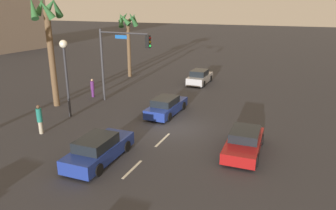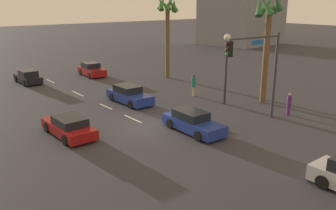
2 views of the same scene
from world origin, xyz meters
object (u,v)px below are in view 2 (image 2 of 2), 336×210
(car_0, at_px, (129,95))
(car_4, at_px, (193,122))
(streetlamp, at_px, (227,55))
(palm_tree_2, at_px, (167,17))
(car_2, at_px, (92,70))
(car_3, at_px, (28,77))
(pedestrian_0, at_px, (289,103))
(palm_tree_1, at_px, (267,27))
(pedestrian_1, at_px, (194,85))
(car_5, at_px, (69,127))
(traffic_signal, at_px, (260,63))

(car_0, relative_size, car_4, 1.01)
(streetlamp, distance_m, palm_tree_2, 11.43)
(car_0, xyz_separation_m, car_2, (-12.00, 2.64, 0.01))
(car_3, height_order, streetlamp, streetlamp)
(palm_tree_2, bearing_deg, pedestrian_0, -4.00)
(car_4, distance_m, palm_tree_1, 10.79)
(pedestrian_1, bearing_deg, pedestrian_0, 12.52)
(car_0, relative_size, palm_tree_2, 0.53)
(car_5, distance_m, pedestrian_1, 12.77)
(car_5, bearing_deg, traffic_signal, 64.02)
(car_0, relative_size, streetlamp, 0.82)
(car_2, relative_size, car_3, 1.04)
(traffic_signal, bearing_deg, palm_tree_1, 123.00)
(car_2, xyz_separation_m, traffic_signal, (21.52, 1.71, 3.44))
(car_2, xyz_separation_m, pedestrian_0, (22.04, 4.81, 0.20))
(car_5, relative_size, streetlamp, 0.80)
(car_4, bearing_deg, pedestrian_1, 137.39)
(car_3, relative_size, palm_tree_1, 0.46)
(car_5, relative_size, pedestrian_0, 2.74)
(pedestrian_1, distance_m, palm_tree_2, 9.72)
(car_5, relative_size, palm_tree_2, 0.52)
(traffic_signal, bearing_deg, streetlamp, 159.96)
(car_2, height_order, car_3, car_2)
(car_0, relative_size, traffic_signal, 0.76)
(car_0, bearing_deg, pedestrian_1, 73.04)
(pedestrian_0, bearing_deg, palm_tree_2, 176.00)
(pedestrian_1, bearing_deg, palm_tree_2, 158.47)
(car_2, bearing_deg, car_4, -8.65)
(car_2, distance_m, traffic_signal, 21.86)
(car_0, height_order, palm_tree_2, palm_tree_2)
(traffic_signal, relative_size, streetlamp, 1.08)
(car_3, xyz_separation_m, pedestrian_0, (22.64, 11.61, 0.25))
(car_0, height_order, pedestrian_0, pedestrian_0)
(car_2, height_order, streetlamp, streetlamp)
(traffic_signal, distance_m, pedestrian_0, 4.52)
(car_2, relative_size, palm_tree_2, 0.47)
(pedestrian_1, xyz_separation_m, palm_tree_1, (4.99, 3.11, 5.08))
(pedestrian_0, bearing_deg, pedestrian_1, -167.48)
(car_0, xyz_separation_m, pedestrian_0, (10.04, 7.44, 0.21))
(car_0, xyz_separation_m, pedestrian_1, (1.70, 5.59, 0.37))
(car_2, xyz_separation_m, car_4, (20.27, -3.09, -0.05))
(car_5, bearing_deg, car_0, 120.01)
(pedestrian_1, xyz_separation_m, palm_tree_2, (-7.50, 2.96, 5.43))
(car_4, height_order, pedestrian_1, pedestrian_1)
(car_3, distance_m, traffic_signal, 23.96)
(car_2, height_order, palm_tree_1, palm_tree_1)
(palm_tree_2, bearing_deg, pedestrian_1, -21.53)
(car_2, height_order, car_4, car_2)
(car_0, height_order, car_4, car_0)
(car_3, relative_size, traffic_signal, 0.66)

